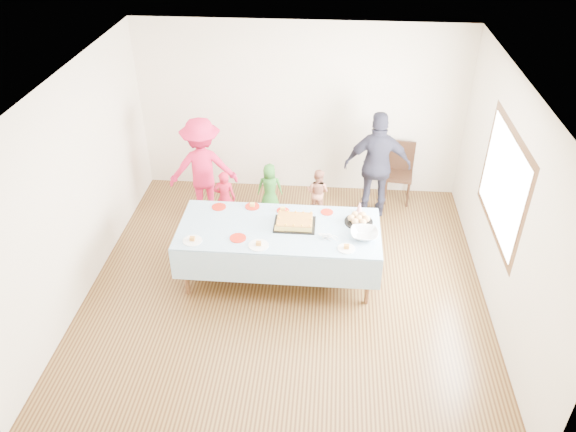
% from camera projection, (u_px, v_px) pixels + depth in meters
% --- Properties ---
extents(ground, '(5.00, 5.00, 0.00)m').
position_uv_depth(ground, '(287.00, 284.00, 7.26)').
color(ground, '#412512').
rests_on(ground, ground).
extents(room_walls, '(5.04, 5.04, 2.72)m').
position_uv_depth(room_walls, '(291.00, 162.00, 6.28)').
color(room_walls, beige).
rests_on(room_walls, ground).
extents(party_table, '(2.50, 1.10, 0.78)m').
position_uv_depth(party_table, '(279.00, 231.00, 6.98)').
color(party_table, '#50321B').
rests_on(party_table, ground).
extents(birthday_cake, '(0.52, 0.40, 0.09)m').
position_uv_depth(birthday_cake, '(295.00, 222.00, 6.97)').
color(birthday_cake, black).
rests_on(birthday_cake, party_table).
extents(rolls_tray, '(0.36, 0.36, 0.11)m').
position_uv_depth(rolls_tray, '(359.00, 220.00, 7.02)').
color(rolls_tray, black).
rests_on(rolls_tray, party_table).
extents(punch_bowl, '(0.34, 0.34, 0.08)m').
position_uv_depth(punch_bowl, '(364.00, 234.00, 6.76)').
color(punch_bowl, silver).
rests_on(punch_bowl, party_table).
extents(party_hat, '(0.10, 0.10, 0.16)m').
position_uv_depth(party_hat, '(359.00, 207.00, 7.19)').
color(party_hat, white).
rests_on(party_hat, party_table).
extents(fork_pile, '(0.24, 0.18, 0.07)m').
position_uv_depth(fork_pile, '(328.00, 236.00, 6.74)').
color(fork_pile, white).
rests_on(fork_pile, party_table).
extents(plate_red_far_a, '(0.19, 0.19, 0.01)m').
position_uv_depth(plate_red_far_a, '(219.00, 207.00, 7.34)').
color(plate_red_far_a, red).
rests_on(plate_red_far_a, party_table).
extents(plate_red_far_b, '(0.19, 0.19, 0.01)m').
position_uv_depth(plate_red_far_b, '(252.00, 206.00, 7.35)').
color(plate_red_far_b, red).
rests_on(plate_red_far_b, party_table).
extents(plate_red_far_c, '(0.16, 0.16, 0.01)m').
position_uv_depth(plate_red_far_c, '(283.00, 211.00, 7.26)').
color(plate_red_far_c, red).
rests_on(plate_red_far_c, party_table).
extents(plate_red_far_d, '(0.16, 0.16, 0.01)m').
position_uv_depth(plate_red_far_d, '(327.00, 212.00, 7.23)').
color(plate_red_far_d, red).
rests_on(plate_red_far_d, party_table).
extents(plate_red_near, '(0.20, 0.20, 0.01)m').
position_uv_depth(plate_red_near, '(238.00, 238.00, 6.76)').
color(plate_red_near, red).
rests_on(plate_red_near, party_table).
extents(plate_white_left, '(0.23, 0.23, 0.01)m').
position_uv_depth(plate_white_left, '(192.00, 241.00, 6.71)').
color(plate_white_left, white).
rests_on(plate_white_left, party_table).
extents(plate_white_mid, '(0.24, 0.24, 0.01)m').
position_uv_depth(plate_white_mid, '(259.00, 245.00, 6.63)').
color(plate_white_mid, white).
rests_on(plate_white_mid, party_table).
extents(plate_white_right, '(0.21, 0.21, 0.01)m').
position_uv_depth(plate_white_right, '(346.00, 249.00, 6.58)').
color(plate_white_right, white).
rests_on(plate_white_right, party_table).
extents(dining_chair, '(0.46, 0.46, 0.94)m').
position_uv_depth(dining_chair, '(400.00, 168.00, 8.75)').
color(dining_chair, black).
rests_on(dining_chair, ground).
extents(toddler_left, '(0.33, 0.22, 0.88)m').
position_uv_depth(toddler_left, '(225.00, 198.00, 8.17)').
color(toddler_left, red).
rests_on(toddler_left, ground).
extents(toddler_mid, '(0.40, 0.28, 0.79)m').
position_uv_depth(toddler_mid, '(270.00, 188.00, 8.50)').
color(toddler_mid, '#2E7727').
rests_on(toddler_mid, ground).
extents(toddler_right, '(0.45, 0.41, 0.75)m').
position_uv_depth(toddler_right, '(318.00, 192.00, 8.44)').
color(toddler_right, '#BC7358').
rests_on(toddler_right, ground).
extents(adult_left, '(1.10, 0.77, 1.56)m').
position_uv_depth(adult_left, '(203.00, 168.00, 8.23)').
color(adult_left, '#D91B47').
rests_on(adult_left, ground).
extents(adult_right, '(0.98, 0.42, 1.66)m').
position_uv_depth(adult_right, '(377.00, 165.00, 8.19)').
color(adult_right, '#2B2A3B').
rests_on(adult_right, ground).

